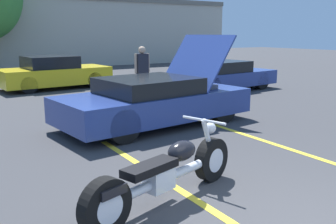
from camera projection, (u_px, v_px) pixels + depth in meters
parking_stripe_middle at (176, 187)px, 5.16m from camera, size 0.12×5.27×0.01m
parking_stripe_back at (306, 154)px, 6.56m from camera, size 0.12×5.27×0.01m
motorcycle at (166, 174)px, 4.62m from camera, size 2.52×1.04×0.95m
show_car_hood_open at (156, 100)px, 8.63m from camera, size 4.66×2.43×2.05m
parked_car_right_row at (222, 76)px, 13.87m from camera, size 4.42×2.19×1.09m
parked_car_mid_row at (54, 73)px, 14.41m from camera, size 4.20×2.15×1.24m
spectator_near_motorcycle at (142, 69)px, 11.64m from camera, size 0.52×0.22×1.69m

